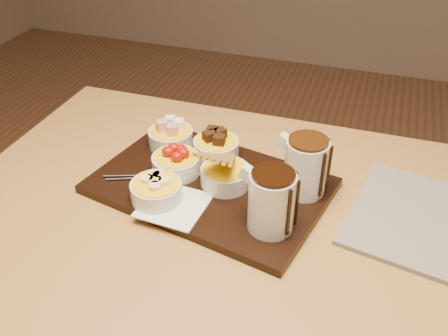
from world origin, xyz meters
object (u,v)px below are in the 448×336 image
(dining_table, at_px, (248,254))
(newspaper, at_px, (448,229))
(bowl_strawberries, at_px, (176,164))
(pitcher_dark_chocolate, at_px, (271,202))
(pitcher_milk_chocolate, at_px, (306,167))
(serving_board, at_px, (210,186))

(dining_table, distance_m, newspaper, 0.38)
(bowl_strawberries, height_order, pitcher_dark_chocolate, pitcher_dark_chocolate)
(pitcher_dark_chocolate, relative_size, newspaper, 0.33)
(bowl_strawberries, distance_m, pitcher_dark_chocolate, 0.25)
(pitcher_dark_chocolate, distance_m, pitcher_milk_chocolate, 0.13)
(bowl_strawberries, bearing_deg, newspaper, 0.90)
(pitcher_dark_chocolate, bearing_deg, dining_table, 157.57)
(dining_table, height_order, bowl_strawberries, bowl_strawberries)
(serving_board, distance_m, bowl_strawberries, 0.08)
(pitcher_milk_chocolate, distance_m, newspaper, 0.28)
(serving_board, xyz_separation_m, pitcher_milk_chocolate, (0.19, 0.03, 0.07))
(bowl_strawberries, relative_size, newspaper, 0.29)
(serving_board, distance_m, pitcher_dark_chocolate, 0.19)
(dining_table, bearing_deg, bowl_strawberries, 158.42)
(bowl_strawberries, distance_m, pitcher_milk_chocolate, 0.27)
(serving_board, height_order, bowl_strawberries, bowl_strawberries)
(serving_board, height_order, pitcher_dark_chocolate, pitcher_dark_chocolate)
(pitcher_dark_chocolate, bearing_deg, newspaper, 31.73)
(pitcher_milk_chocolate, bearing_deg, newspaper, 9.26)
(serving_board, bearing_deg, pitcher_dark_chocolate, -19.98)
(pitcher_milk_chocolate, xyz_separation_m, newspaper, (0.28, -0.01, -0.07))
(dining_table, bearing_deg, newspaper, 12.49)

